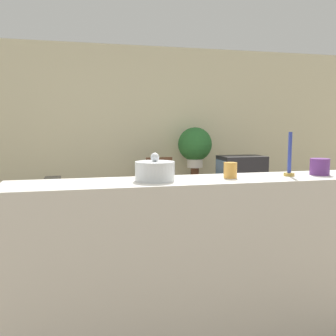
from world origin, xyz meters
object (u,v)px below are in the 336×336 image
object	(u,v)px
decorative_bowl	(155,171)
wooden_chair	(161,187)
television	(241,172)
couch	(77,229)
potted_plant	(195,145)

from	to	relation	value
decorative_bowl	wooden_chair	bearing A→B (deg)	76.75
television	couch	bearing A→B (deg)	-160.53
potted_plant	decorative_bowl	bearing A→B (deg)	-111.41
couch	potted_plant	size ratio (longest dim) A/B	2.99
potted_plant	decorative_bowl	size ratio (longest dim) A/B	2.71
television	potted_plant	size ratio (longest dim) A/B	1.00
couch	decorative_bowl	world-z (taller)	decorative_bowl
wooden_chair	potted_plant	world-z (taller)	potted_plant
couch	wooden_chair	distance (m)	1.67
couch	wooden_chair	bearing A→B (deg)	42.80
potted_plant	decorative_bowl	xyz separation A→B (m)	(-1.39, -3.55, 0.04)
wooden_chair	decorative_bowl	size ratio (longest dim) A/B	3.94
couch	potted_plant	bearing A→B (deg)	39.72
couch	decorative_bowl	size ratio (longest dim) A/B	8.10
wooden_chair	decorative_bowl	world-z (taller)	decorative_bowl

